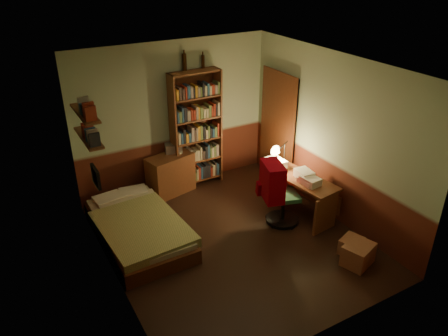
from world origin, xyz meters
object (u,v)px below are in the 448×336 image
bookshelf (196,130)px  desk_lamp (285,149)px  office_chair (284,191)px  cardboard_box_a (358,254)px  bed (137,221)px  cardboard_box_b (351,246)px  desk (301,196)px  mini_stereo (173,148)px  dresser (171,174)px

bookshelf → desk_lamp: bearing=-48.8°
office_chair → cardboard_box_a: size_ratio=2.69×
desk_lamp → office_chair: 0.88m
bed → cardboard_box_b: (2.52, -1.84, -0.18)m
desk_lamp → office_chair: (-0.47, -0.66, -0.35)m
desk → cardboard_box_b: (-0.02, -1.19, -0.21)m
bed → mini_stereo: size_ratio=6.98×
bed → office_chair: office_chair is taller
cardboard_box_b → cardboard_box_a: bearing=-114.2°
mini_stereo → cardboard_box_a: 3.52m
mini_stereo → office_chair: size_ratio=0.26×
bed → bookshelf: size_ratio=0.95×
desk_lamp → cardboard_box_b: 1.95m
bed → mini_stereo: 1.66m
office_chair → cardboard_box_b: size_ratio=3.43×
dresser → mini_stereo: 0.47m
desk → cardboard_box_b: bearing=-98.5°
desk → cardboard_box_a: 1.43m
desk_lamp → bookshelf: bearing=123.7°
mini_stereo → desk: 2.35m
mini_stereo → office_chair: bearing=-45.2°
office_chair → cardboard_box_b: office_chair is taller
office_chair → cardboard_box_a: (0.28, -1.35, -0.40)m
cardboard_box_a → cardboard_box_b: 0.25m
bed → desk_lamp: bearing=-1.7°
desk → cardboard_box_a: desk is taller
dresser → cardboard_box_b: 3.26m
bed → desk: (2.54, -0.65, 0.02)m
desk_lamp → mini_stereo: bearing=132.3°
bed → mini_stereo: mini_stereo is taller
mini_stereo → cardboard_box_a: (1.32, -3.20, -0.63)m
mini_stereo → bookshelf: size_ratio=0.14×
desk_lamp → cardboard_box_a: 2.15m
bed → office_chair: 2.27m
office_chair → cardboard_box_a: office_chair is taller
desk → cardboard_box_a: size_ratio=2.89×
dresser → cardboard_box_a: dresser is taller
bookshelf → office_chair: 1.97m
desk → office_chair: bearing=-179.3°
desk → bookshelf: bearing=112.5°
desk → dresser: bearing=125.9°
mini_stereo → office_chair: 2.13m
desk → desk_lamp: bearing=76.7°
dresser → desk_lamp: desk_lamp is taller
office_chair → cardboard_box_a: 1.44m
cardboard_box_a → bed: bearing=139.5°
office_chair → dresser: bearing=141.2°
cardboard_box_b → bookshelf: bearing=108.6°
office_chair → cardboard_box_b: bearing=-54.1°
bookshelf → cardboard_box_b: (0.99, -2.94, -0.93)m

